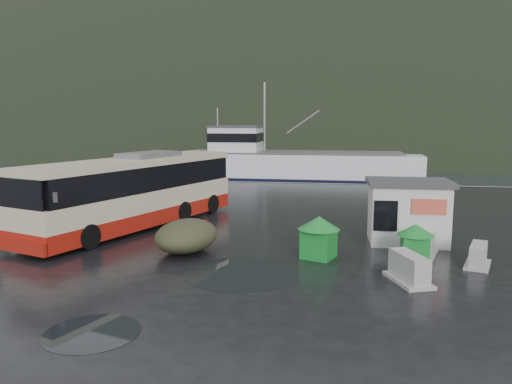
% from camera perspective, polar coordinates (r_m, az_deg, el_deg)
% --- Properties ---
extents(ground, '(160.00, 160.00, 0.00)m').
position_cam_1_polar(ground, '(19.69, -4.87, -6.25)').
color(ground, black).
rests_on(ground, ground).
extents(harbor_water, '(300.00, 180.00, 0.02)m').
position_cam_1_polar(harbor_water, '(128.65, 7.23, 6.10)').
color(harbor_water, black).
rests_on(harbor_water, ground).
extents(quay_edge, '(160.00, 0.60, 1.50)m').
position_cam_1_polar(quay_edge, '(39.07, 2.30, 1.08)').
color(quay_edge, '#999993').
rests_on(quay_edge, ground).
extents(headland, '(780.00, 540.00, 570.00)m').
position_cam_1_polar(headland, '(268.56, 10.51, 7.18)').
color(headland, black).
rests_on(headland, ground).
extents(coach_bus, '(6.87, 12.43, 3.42)m').
position_cam_1_polar(coach_bus, '(23.80, -13.42, -3.89)').
color(coach_bus, '#BEB290').
rests_on(coach_bus, ground).
extents(white_van, '(2.68, 6.66, 2.73)m').
position_cam_1_polar(white_van, '(24.66, -19.64, -3.73)').
color(white_van, silver).
rests_on(white_van, ground).
extents(waste_bin_left, '(1.39, 1.39, 1.52)m').
position_cam_1_polar(waste_bin_left, '(18.27, 7.15, -7.45)').
color(waste_bin_left, '#157927').
rests_on(waste_bin_left, ground).
extents(waste_bin_right, '(0.95, 0.95, 1.30)m').
position_cam_1_polar(waste_bin_right, '(18.69, 17.62, -7.42)').
color(waste_bin_right, '#157927').
rests_on(waste_bin_right, ground).
extents(dome_tent, '(2.57, 3.32, 1.20)m').
position_cam_1_polar(dome_tent, '(19.17, -7.92, -6.71)').
color(dome_tent, '#33351F').
rests_on(dome_tent, ground).
extents(ticket_kiosk, '(3.29, 2.52, 2.54)m').
position_cam_1_polar(ticket_kiosk, '(21.19, 16.80, -5.53)').
color(ticket_kiosk, silver).
rests_on(ticket_kiosk, ground).
extents(jersey_barrier_a, '(1.45, 1.97, 0.89)m').
position_cam_1_polar(jersey_barrier_a, '(16.23, 17.00, -9.80)').
color(jersey_barrier_a, '#999993').
rests_on(jersey_barrier_a, ground).
extents(jersey_barrier_b, '(1.13, 1.60, 0.73)m').
position_cam_1_polar(jersey_barrier_b, '(19.43, 18.77, -6.88)').
color(jersey_barrier_b, '#999993').
rests_on(jersey_barrier_b, ground).
extents(jersey_barrier_c, '(1.21, 1.68, 0.76)m').
position_cam_1_polar(jersey_barrier_c, '(18.72, 23.98, -7.74)').
color(jersey_barrier_c, '#999993').
rests_on(jersey_barrier_c, ground).
extents(fishing_trawler, '(24.33, 5.60, 9.71)m').
position_cam_1_polar(fishing_trawler, '(48.42, 4.24, 2.48)').
color(fishing_trawler, silver).
rests_on(fishing_trawler, ground).
extents(puddles, '(11.54, 16.13, 0.01)m').
position_cam_1_polar(puddles, '(17.24, 2.57, -8.35)').
color(puddles, black).
rests_on(puddles, ground).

